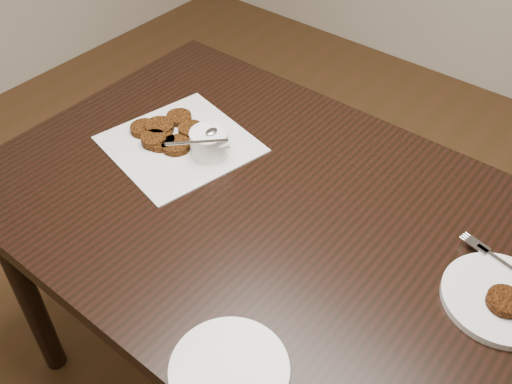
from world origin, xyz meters
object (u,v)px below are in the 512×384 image
napkin (180,144)px  plate_with_patty (501,296)px  plate_empty (229,370)px  sauce_ramekin (208,132)px  table (277,317)px

napkin → plate_with_patty: plate_with_patty is taller
plate_with_patty → plate_empty: (-0.29, -0.42, -0.01)m
plate_with_patty → plate_empty: 0.51m
napkin → plate_empty: bearing=-38.0°
sauce_ramekin → plate_with_patty: sauce_ramekin is taller
sauce_ramekin → plate_with_patty: bearing=1.6°
table → plate_with_patty: bearing=8.9°
plate_empty → napkin: bearing=142.0°
table → plate_empty: plate_empty is taller
sauce_ramekin → plate_empty: size_ratio=0.63×
napkin → plate_with_patty: bearing=2.8°
napkin → sauce_ramekin: 0.11m
sauce_ramekin → plate_with_patty: (0.69, 0.02, -0.05)m
sauce_ramekin → plate_empty: (0.41, -0.40, -0.06)m
sauce_ramekin → plate_with_patty: 0.70m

